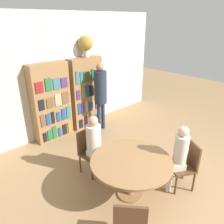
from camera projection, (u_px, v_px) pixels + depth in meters
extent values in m
plane|color=#9E7A51|center=(208.00, 211.00, 3.48)|extent=(16.00, 16.00, 0.00)
cube|color=beige|center=(63.00, 75.00, 5.54)|extent=(6.40, 0.06, 3.00)
cube|color=white|center=(61.00, 40.00, 5.18)|extent=(0.90, 0.01, 1.10)
cube|color=olive|center=(51.00, 102.00, 5.29)|extent=(0.94, 0.32, 1.90)
cube|color=black|center=(45.00, 137.00, 5.27)|extent=(0.08, 0.02, 0.24)
cube|color=#236638|center=(50.00, 135.00, 5.35)|extent=(0.12, 0.02, 0.27)
cube|color=#236638|center=(55.00, 132.00, 5.42)|extent=(0.10, 0.02, 0.32)
cube|color=navy|center=(60.00, 132.00, 5.53)|extent=(0.08, 0.02, 0.23)
cube|color=black|center=(65.00, 129.00, 5.61)|extent=(0.12, 0.02, 0.28)
cube|color=olive|center=(70.00, 127.00, 5.70)|extent=(0.08, 0.02, 0.29)
cube|color=brown|center=(43.00, 121.00, 5.09)|extent=(0.10, 0.02, 0.30)
cube|color=navy|center=(48.00, 119.00, 5.18)|extent=(0.10, 0.02, 0.28)
cube|color=black|center=(53.00, 118.00, 5.26)|extent=(0.08, 0.02, 0.30)
cube|color=navy|center=(58.00, 117.00, 5.36)|extent=(0.09, 0.02, 0.24)
cube|color=navy|center=(63.00, 114.00, 5.45)|extent=(0.10, 0.02, 0.29)
cube|color=#2D707A|center=(68.00, 112.00, 5.53)|extent=(0.10, 0.02, 0.32)
cube|color=black|center=(42.00, 105.00, 4.95)|extent=(0.13, 0.02, 0.25)
cube|color=brown|center=(50.00, 103.00, 5.09)|extent=(0.17, 0.02, 0.24)
cube|color=tan|center=(58.00, 100.00, 5.22)|extent=(0.18, 0.02, 0.29)
cube|color=brown|center=(65.00, 98.00, 5.34)|extent=(0.18, 0.02, 0.29)
cube|color=maroon|center=(39.00, 88.00, 4.79)|extent=(0.18, 0.02, 0.25)
cube|color=#236638|center=(48.00, 85.00, 4.92)|extent=(0.15, 0.02, 0.29)
cube|color=#2D707A|center=(56.00, 84.00, 5.06)|extent=(0.17, 0.02, 0.26)
cube|color=#4C2D6B|center=(64.00, 83.00, 5.20)|extent=(0.17, 0.02, 0.23)
cube|color=olive|center=(86.00, 93.00, 5.97)|extent=(0.94, 0.32, 1.90)
cube|color=black|center=(81.00, 124.00, 5.95)|extent=(0.11, 0.02, 0.24)
cube|color=#4C2D6B|center=(86.00, 121.00, 6.05)|extent=(0.10, 0.02, 0.28)
cube|color=#236638|center=(91.00, 120.00, 6.16)|extent=(0.13, 0.02, 0.24)
cube|color=navy|center=(95.00, 118.00, 6.26)|extent=(0.15, 0.02, 0.24)
cube|color=#2D707A|center=(100.00, 116.00, 6.35)|extent=(0.11, 0.02, 0.32)
cube|color=navy|center=(80.00, 109.00, 5.76)|extent=(0.08, 0.02, 0.30)
cube|color=#4C2D6B|center=(83.00, 108.00, 5.83)|extent=(0.08, 0.02, 0.28)
cube|color=tan|center=(87.00, 107.00, 5.91)|extent=(0.09, 0.02, 0.31)
cube|color=navy|center=(90.00, 107.00, 5.99)|extent=(0.10, 0.02, 0.25)
cube|color=tan|center=(93.00, 106.00, 6.07)|extent=(0.08, 0.02, 0.24)
cube|color=#4C2D6B|center=(97.00, 103.00, 6.13)|extent=(0.08, 0.02, 0.30)
cube|color=olive|center=(100.00, 103.00, 6.22)|extent=(0.11, 0.02, 0.26)
cube|color=#4C2D6B|center=(78.00, 95.00, 5.60)|extent=(0.11, 0.02, 0.25)
cube|color=olive|center=(83.00, 93.00, 5.68)|extent=(0.09, 0.02, 0.32)
cube|color=navy|center=(87.00, 91.00, 5.77)|extent=(0.11, 0.02, 0.32)
cube|color=black|center=(91.00, 91.00, 5.86)|extent=(0.11, 0.02, 0.29)
cube|color=olive|center=(95.00, 91.00, 5.96)|extent=(0.12, 0.02, 0.23)
cube|color=olive|center=(99.00, 88.00, 6.03)|extent=(0.11, 0.02, 0.31)
cube|color=#2D707A|center=(77.00, 78.00, 5.42)|extent=(0.08, 0.02, 0.33)
cube|color=#2D707A|center=(82.00, 78.00, 5.51)|extent=(0.08, 0.02, 0.30)
cube|color=#236638|center=(85.00, 77.00, 5.58)|extent=(0.07, 0.02, 0.29)
cube|color=brown|center=(89.00, 76.00, 5.66)|extent=(0.09, 0.02, 0.28)
cube|color=#236638|center=(93.00, 75.00, 5.73)|extent=(0.08, 0.02, 0.31)
cube|color=#4C2D6B|center=(96.00, 75.00, 5.81)|extent=(0.09, 0.02, 0.27)
cube|color=#2D707A|center=(99.00, 74.00, 5.88)|extent=(0.08, 0.02, 0.30)
cylinder|color=#B7AD9E|center=(86.00, 53.00, 5.60)|extent=(0.15, 0.15, 0.20)
sphere|color=olive|center=(85.00, 43.00, 5.50)|extent=(0.37, 0.37, 0.37)
cylinder|color=olive|center=(130.00, 193.00, 3.81)|extent=(0.44, 0.44, 0.03)
cylinder|color=olive|center=(131.00, 178.00, 3.68)|extent=(0.12, 0.12, 0.64)
cylinder|color=olive|center=(131.00, 161.00, 3.54)|extent=(1.34, 1.34, 0.04)
cube|color=brown|center=(130.00, 223.00, 2.80)|extent=(0.56, 0.56, 0.04)
cube|color=brown|center=(130.00, 221.00, 2.54)|extent=(0.29, 0.33, 0.45)
cylinder|color=brown|center=(117.00, 222.00, 3.06)|extent=(0.04, 0.04, 0.39)
cylinder|color=brown|center=(142.00, 224.00, 3.03)|extent=(0.04, 0.04, 0.39)
cube|color=brown|center=(92.00, 154.00, 4.22)|extent=(0.43, 0.43, 0.04)
cube|color=brown|center=(85.00, 140.00, 4.23)|extent=(0.40, 0.07, 0.45)
cylinder|color=brown|center=(105.00, 163.00, 4.32)|extent=(0.04, 0.04, 0.39)
cylinder|color=brown|center=(92.00, 171.00, 4.08)|extent=(0.04, 0.04, 0.39)
cylinder|color=brown|center=(93.00, 156.00, 4.52)|extent=(0.04, 0.04, 0.39)
cylinder|color=brown|center=(80.00, 164.00, 4.29)|extent=(0.04, 0.04, 0.39)
cube|color=brown|center=(181.00, 168.00, 3.84)|extent=(0.55, 0.55, 0.04)
cube|color=brown|center=(193.00, 155.00, 3.78)|extent=(0.24, 0.36, 0.45)
cylinder|color=brown|center=(176.00, 185.00, 3.74)|extent=(0.04, 0.04, 0.39)
cylinder|color=brown|center=(167.00, 173.00, 4.04)|extent=(0.04, 0.04, 0.39)
cylinder|color=brown|center=(194.00, 182.00, 3.81)|extent=(0.04, 0.04, 0.39)
cylinder|color=brown|center=(184.00, 170.00, 4.11)|extent=(0.04, 0.04, 0.39)
cube|color=beige|center=(97.00, 153.00, 4.10)|extent=(0.30, 0.34, 0.12)
cylinder|color=beige|center=(94.00, 138.00, 4.03)|extent=(0.28, 0.28, 0.50)
sphere|color=tan|center=(93.00, 121.00, 3.89)|extent=(0.19, 0.19, 0.19)
cylinder|color=beige|center=(104.00, 166.00, 4.19)|extent=(0.10, 0.10, 0.43)
cylinder|color=beige|center=(99.00, 170.00, 4.09)|extent=(0.10, 0.10, 0.43)
cube|color=beige|center=(175.00, 165.00, 3.78)|extent=(0.40, 0.37, 0.12)
cylinder|color=beige|center=(181.00, 149.00, 3.67)|extent=(0.24, 0.24, 0.50)
sphere|color=#DBB293|center=(184.00, 131.00, 3.54)|extent=(0.18, 0.18, 0.18)
cylinder|color=beige|center=(169.00, 181.00, 3.81)|extent=(0.10, 0.10, 0.43)
cylinder|color=beige|center=(165.00, 176.00, 3.93)|extent=(0.10, 0.10, 0.43)
cylinder|color=#232D3D|center=(99.00, 117.00, 5.87)|extent=(0.10, 0.10, 0.78)
cylinder|color=#232D3D|center=(103.00, 115.00, 5.96)|extent=(0.10, 0.10, 0.78)
cylinder|color=#232D3D|center=(100.00, 87.00, 5.59)|extent=(0.33, 0.33, 0.84)
sphere|color=#A37A5B|center=(100.00, 67.00, 5.39)|extent=(0.20, 0.20, 0.20)
cylinder|color=#232D3D|center=(96.00, 77.00, 5.76)|extent=(0.07, 0.30, 0.07)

